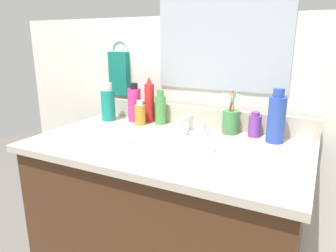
# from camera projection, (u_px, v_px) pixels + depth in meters

# --- Properties ---
(vanity_cabinet) EXTENTS (1.03, 0.56, 0.77)m
(vanity_cabinet) POSITION_uv_depth(u_px,v_px,m) (166.00, 234.00, 1.33)
(vanity_cabinet) COLOR #4C2D19
(vanity_cabinet) RESTS_ON ground_plane
(countertop) EXTENTS (1.08, 0.61, 0.03)m
(countertop) POSITION_uv_depth(u_px,v_px,m) (166.00, 146.00, 1.22)
(countertop) COLOR beige
(countertop) RESTS_ON vanity_cabinet
(backsplash) EXTENTS (1.08, 0.02, 0.09)m
(backsplash) POSITION_uv_depth(u_px,v_px,m) (195.00, 116.00, 1.46)
(backsplash) COLOR beige
(backsplash) RESTS_ON countertop
(back_wall) EXTENTS (2.18, 0.04, 1.30)m
(back_wall) POSITION_uv_depth(u_px,v_px,m) (198.00, 151.00, 1.56)
(back_wall) COLOR white
(back_wall) RESTS_ON ground_plane
(mirror_panel) EXTENTS (0.60, 0.01, 0.56)m
(mirror_panel) POSITION_uv_depth(u_px,v_px,m) (222.00, 25.00, 1.34)
(mirror_panel) COLOR #B2BCC6
(towel_ring) EXTENTS (0.10, 0.01, 0.10)m
(towel_ring) POSITION_uv_depth(u_px,v_px,m) (120.00, 50.00, 1.60)
(towel_ring) COLOR silver
(hand_towel) EXTENTS (0.11, 0.04, 0.22)m
(hand_towel) POSITION_uv_depth(u_px,v_px,m) (119.00, 73.00, 1.62)
(hand_towel) COLOR #147260
(sink_basin) EXTENTS (0.36, 0.36, 0.11)m
(sink_basin) POSITION_uv_depth(u_px,v_px,m) (170.00, 153.00, 1.20)
(sink_basin) COLOR white
(sink_basin) RESTS_ON countertop
(faucet) EXTENTS (0.16, 0.10, 0.08)m
(faucet) POSITION_uv_depth(u_px,v_px,m) (190.00, 126.00, 1.35)
(faucet) COLOR silver
(faucet) RESTS_ON countertop
(bottle_shampoo_blue) EXTENTS (0.07, 0.07, 0.21)m
(bottle_shampoo_blue) POSITION_uv_depth(u_px,v_px,m) (276.00, 118.00, 1.20)
(bottle_shampoo_blue) COLOR #2D4CB2
(bottle_shampoo_blue) RESTS_ON countertop
(bottle_cream_purple) EXTENTS (0.05, 0.05, 0.11)m
(bottle_cream_purple) POSITION_uv_depth(u_px,v_px,m) (255.00, 125.00, 1.29)
(bottle_cream_purple) COLOR #7A3899
(bottle_cream_purple) RESTS_ON countertop
(bottle_oil_amber) EXTENTS (0.05, 0.05, 0.12)m
(bottle_oil_amber) POSITION_uv_depth(u_px,v_px,m) (140.00, 114.00, 1.47)
(bottle_oil_amber) COLOR gold
(bottle_oil_amber) RESTS_ON countertop
(bottle_soap_pink) EXTENTS (0.06, 0.06, 0.19)m
(bottle_soap_pink) POSITION_uv_depth(u_px,v_px,m) (134.00, 104.00, 1.53)
(bottle_soap_pink) COLOR #D8338C
(bottle_soap_pink) RESTS_ON countertop
(bottle_toner_green) EXTENTS (0.05, 0.05, 0.16)m
(bottle_toner_green) POSITION_uv_depth(u_px,v_px,m) (160.00, 109.00, 1.48)
(bottle_toner_green) COLOR #4C9E4C
(bottle_toner_green) RESTS_ON countertop
(bottle_spray_red) EXTENTS (0.05, 0.05, 0.22)m
(bottle_spray_red) POSITION_uv_depth(u_px,v_px,m) (149.00, 102.00, 1.51)
(bottle_spray_red) COLOR red
(bottle_spray_red) RESTS_ON countertop
(bottle_mouthwash_teal) EXTENTS (0.07, 0.07, 0.19)m
(bottle_mouthwash_teal) POSITION_uv_depth(u_px,v_px,m) (108.00, 104.00, 1.54)
(bottle_mouthwash_teal) COLOR teal
(bottle_mouthwash_teal) RESTS_ON countertop
(cup_green) EXTENTS (0.08, 0.08, 0.19)m
(cup_green) POSITION_uv_depth(u_px,v_px,m) (231.00, 121.00, 1.33)
(cup_green) COLOR #3F8C47
(cup_green) RESTS_ON countertop
(soap_bar) EXTENTS (0.06, 0.04, 0.02)m
(soap_bar) POSITION_uv_depth(u_px,v_px,m) (304.00, 139.00, 1.23)
(soap_bar) COLOR white
(soap_bar) RESTS_ON countertop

